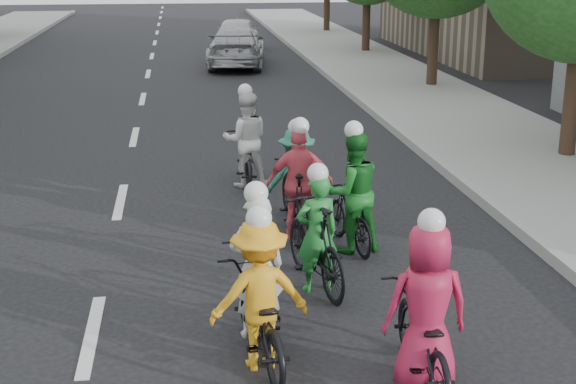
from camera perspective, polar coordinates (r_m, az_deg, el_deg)
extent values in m
plane|color=black|center=(9.29, -13.79, -9.83)|extent=(120.00, 120.00, 0.00)
cube|color=gray|center=(19.95, 12.78, 4.73)|extent=(4.00, 80.00, 0.15)
cube|color=#999993|center=(19.36, 7.35, 4.69)|extent=(0.18, 80.00, 0.18)
cylinder|color=black|center=(17.02, 19.49, 5.81)|extent=(0.32, 0.32, 2.27)
cylinder|color=black|center=(25.25, 10.28, 10.01)|extent=(0.32, 0.32, 2.48)
cylinder|color=black|center=(33.90, 5.58, 11.66)|extent=(0.32, 0.32, 2.27)
cylinder|color=black|center=(42.68, 2.78, 12.89)|extent=(0.32, 0.32, 2.48)
imported|color=black|center=(8.93, -2.26, -7.16)|extent=(0.75, 1.81, 0.93)
imported|color=silver|center=(8.70, -2.23, -5.33)|extent=(0.62, 0.43, 1.62)
sphere|color=white|center=(8.43, -2.29, -0.08)|extent=(0.26, 0.26, 0.26)
imported|color=black|center=(11.42, 4.44, -1.81)|extent=(0.70, 1.57, 0.91)
imported|color=#176920|center=(11.20, 4.60, 0.00)|extent=(0.94, 0.79, 1.73)
sphere|color=white|center=(10.98, 4.70, 4.42)|extent=(0.26, 0.26, 0.26)
imported|color=black|center=(8.30, -2.08, -8.91)|extent=(0.89, 1.92, 0.97)
imported|color=#F2A41A|center=(8.09, -2.03, -7.31)|extent=(1.08, 0.72, 1.57)
sphere|color=white|center=(7.80, -2.09, -1.89)|extent=(0.26, 0.26, 0.26)
imported|color=black|center=(11.87, 0.78, -0.75)|extent=(0.71, 1.76, 1.03)
imported|color=#E55061|center=(11.68, 0.86, 0.60)|extent=(1.02, 0.54, 1.67)
sphere|color=white|center=(11.47, 0.87, 4.71)|extent=(0.26, 0.26, 0.26)
imported|color=black|center=(8.04, 9.50, -10.20)|extent=(0.66, 1.79, 0.93)
imported|color=#B01C40|center=(7.80, 9.85, -8.08)|extent=(0.83, 0.55, 1.68)
sphere|color=white|center=(7.48, 10.17, -2.10)|extent=(0.26, 0.26, 0.26)
imported|color=black|center=(10.04, 1.98, -3.75)|extent=(0.90, 1.96, 1.13)
imported|color=#238131|center=(9.89, 2.09, -2.97)|extent=(0.61, 0.46, 1.50)
sphere|color=white|center=(9.66, 2.13, 1.33)|extent=(0.26, 0.26, 0.26)
imported|color=black|center=(14.55, -3.02, 2.30)|extent=(0.63, 1.76, 0.92)
imported|color=white|center=(14.36, -3.01, 3.73)|extent=(0.84, 0.65, 1.71)
sphere|color=white|center=(14.19, -3.07, 7.18)|extent=(0.26, 0.26, 0.26)
imported|color=black|center=(12.34, 0.53, 0.00)|extent=(0.66, 1.79, 1.05)
imported|color=#246C53|center=(12.18, 0.60, 0.98)|extent=(1.05, 0.66, 1.55)
sphere|color=white|center=(11.99, 0.62, 4.62)|extent=(0.26, 0.26, 0.26)
imported|color=#A3A3A8|center=(30.01, -3.70, 10.25)|extent=(2.57, 5.15, 1.44)
imported|color=silver|center=(34.83, -3.62, 11.16)|extent=(2.28, 4.46, 1.45)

